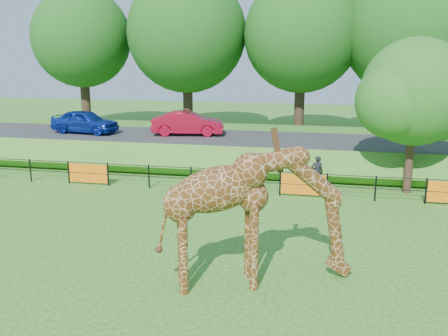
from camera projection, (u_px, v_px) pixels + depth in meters
The scene contains 10 objects.
ground at pixel (186, 269), 14.55m from camera, with size 90.00×90.00×0.00m, color #286118.
giraffe at pixel (258, 217), 13.27m from camera, with size 5.34×0.98×3.81m, color #583012, non-canonical shape.
perimeter_fence at pixel (235, 181), 22.04m from camera, with size 28.07×0.10×1.10m, color black, non-canonical shape.
embankment at pixel (258, 147), 29.16m from camera, with size 40.00×9.00×1.30m, color #286118.
road at pixel (254, 139), 27.56m from camera, with size 40.00×5.00×0.12m, color #29292B.
car_blue at pixel (85, 121), 29.07m from camera, with size 1.60×3.97×1.35m, color #1634B6.
car_red at pixel (188, 123), 28.43m from camera, with size 1.42×4.07×1.34m, color red.
visitor at pixel (317, 172), 22.84m from camera, with size 0.55×0.36×1.50m, color black.
tree_east at pixel (417, 96), 21.25m from camera, with size 5.40×4.71×6.76m.
bg_tree_line at pixel (300, 34), 33.44m from camera, with size 37.30×8.80×11.82m.
Camera 1 is at (3.77, -12.95, 6.30)m, focal length 40.00 mm.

